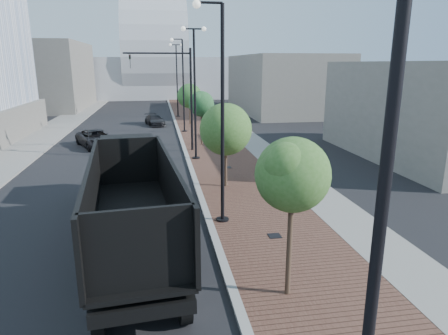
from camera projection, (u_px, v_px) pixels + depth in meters
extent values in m
cube|color=#4C2D23|center=(206.00, 123.00, 46.63)|extent=(7.00, 140.00, 0.12)
cube|color=slate|center=(228.00, 122.00, 47.06)|extent=(2.40, 140.00, 0.13)
cube|color=gray|center=(176.00, 123.00, 46.06)|extent=(0.30, 140.00, 0.14)
cube|color=slate|center=(59.00, 126.00, 43.98)|extent=(4.00, 140.00, 0.12)
cube|color=black|center=(129.00, 165.00, 20.24)|extent=(2.89, 2.99, 2.76)
cube|color=black|center=(129.00, 174.00, 21.88)|extent=(2.59, 0.76, 1.38)
cube|color=black|center=(130.00, 187.00, 19.01)|extent=(2.72, 1.08, 0.53)
cube|color=black|center=(135.00, 232.00, 13.87)|extent=(3.41, 9.96, 0.37)
cube|color=black|center=(134.00, 221.00, 13.76)|extent=(3.51, 9.97, 0.13)
cube|color=black|center=(92.00, 195.00, 13.17)|extent=(1.00, 9.75, 2.12)
cube|color=black|center=(171.00, 189.00, 13.82)|extent=(1.00, 9.75, 2.12)
cube|color=black|center=(140.00, 251.00, 9.24)|extent=(2.66, 0.36, 2.12)
cube|color=black|center=(129.00, 161.00, 17.74)|extent=(2.66, 0.36, 2.12)
cylinder|color=black|center=(107.00, 193.00, 19.72)|extent=(0.42, 1.19, 1.17)
cylinder|color=silver|center=(107.00, 193.00, 19.72)|extent=(0.42, 0.67, 0.64)
cylinder|color=black|center=(153.00, 190.00, 20.26)|extent=(0.42, 1.19, 1.17)
cylinder|color=silver|center=(153.00, 190.00, 20.26)|extent=(0.42, 0.67, 0.64)
cylinder|color=black|center=(108.00, 184.00, 21.22)|extent=(0.42, 1.19, 1.17)
cylinder|color=silver|center=(108.00, 184.00, 21.22)|extent=(0.42, 0.67, 0.64)
cylinder|color=black|center=(150.00, 181.00, 21.76)|extent=(0.42, 1.19, 1.17)
cylinder|color=silver|center=(150.00, 181.00, 21.76)|extent=(0.42, 0.67, 0.64)
cylinder|color=black|center=(98.00, 315.00, 10.18)|extent=(0.42, 1.19, 1.17)
cylinder|color=silver|center=(98.00, 315.00, 10.18)|extent=(0.42, 0.67, 0.64)
cylinder|color=black|center=(184.00, 302.00, 10.72)|extent=(0.42, 1.19, 1.17)
cylinder|color=silver|center=(184.00, 302.00, 10.72)|extent=(0.42, 0.67, 0.64)
cylinder|color=black|center=(100.00, 290.00, 11.30)|extent=(0.42, 1.19, 1.17)
cylinder|color=silver|center=(100.00, 290.00, 11.30)|extent=(0.42, 0.67, 0.64)
cylinder|color=black|center=(178.00, 279.00, 11.85)|extent=(0.42, 1.19, 1.17)
cylinder|color=silver|center=(178.00, 279.00, 11.85)|extent=(0.42, 0.67, 0.64)
cylinder|color=black|center=(106.00, 216.00, 16.73)|extent=(0.42, 1.19, 1.17)
cylinder|color=silver|center=(106.00, 216.00, 16.73)|extent=(0.42, 0.67, 0.64)
cylinder|color=black|center=(159.00, 212.00, 17.27)|extent=(0.42, 1.19, 1.17)
cylinder|color=silver|center=(159.00, 212.00, 17.27)|extent=(0.42, 0.67, 0.64)
cylinder|color=black|center=(106.00, 207.00, 17.85)|extent=(0.42, 1.19, 1.17)
cylinder|color=silver|center=(106.00, 207.00, 17.85)|extent=(0.42, 0.67, 0.64)
cylinder|color=black|center=(156.00, 203.00, 18.39)|extent=(0.42, 1.19, 1.17)
cylinder|color=silver|center=(156.00, 203.00, 18.39)|extent=(0.42, 0.67, 0.64)
imported|color=silver|center=(146.00, 183.00, 21.06)|extent=(2.45, 4.27, 1.33)
imported|color=black|center=(96.00, 139.00, 33.28)|extent=(4.32, 5.71, 1.44)
imported|color=black|center=(155.00, 120.00, 45.02)|extent=(2.61, 4.38, 1.19)
imported|color=black|center=(302.00, 166.00, 23.81)|extent=(0.65, 0.43, 1.76)
cylinder|color=black|center=(378.00, 248.00, 4.95)|extent=(0.16, 0.16, 9.00)
cylinder|color=black|center=(223.00, 220.00, 17.55)|extent=(0.56, 0.56, 0.20)
cylinder|color=black|center=(222.00, 119.00, 16.39)|extent=(0.16, 0.16, 9.00)
cylinder|color=black|center=(210.00, 3.00, 15.16)|extent=(1.00, 0.10, 0.10)
sphere|color=silver|center=(197.00, 4.00, 15.10)|extent=(0.32, 0.32, 0.32)
cylinder|color=black|center=(196.00, 158.00, 28.99)|extent=(0.56, 0.56, 0.20)
cylinder|color=black|center=(195.00, 96.00, 27.83)|extent=(0.16, 0.16, 9.00)
cylinder|color=black|center=(194.00, 29.00, 26.69)|extent=(1.40, 0.10, 0.10)
sphere|color=silver|center=(183.00, 29.00, 26.57)|extent=(0.32, 0.32, 0.32)
sphere|color=silver|center=(204.00, 29.00, 26.80)|extent=(0.32, 0.32, 0.32)
cylinder|color=black|center=(185.00, 132.00, 40.43)|extent=(0.56, 0.56, 0.20)
cylinder|color=black|center=(183.00, 87.00, 39.28)|extent=(0.16, 0.16, 9.00)
cylinder|color=black|center=(177.00, 39.00, 38.05)|extent=(1.00, 0.10, 0.10)
sphere|color=silver|center=(172.00, 40.00, 37.98)|extent=(0.32, 0.32, 0.32)
cylinder|color=black|center=(178.00, 117.00, 51.87)|extent=(0.56, 0.56, 0.20)
cylinder|color=black|center=(177.00, 81.00, 50.72)|extent=(0.16, 0.16, 9.00)
cylinder|color=black|center=(176.00, 45.00, 49.57)|extent=(1.40, 0.10, 0.10)
sphere|color=silver|center=(170.00, 45.00, 49.46)|extent=(0.32, 0.32, 0.32)
sphere|color=silver|center=(182.00, 45.00, 49.68)|extent=(0.32, 0.32, 0.32)
cylinder|color=black|center=(191.00, 101.00, 30.85)|extent=(0.18, 0.18, 8.00)
cylinder|color=black|center=(157.00, 53.00, 29.53)|extent=(5.00, 0.12, 0.12)
imported|color=black|center=(130.00, 61.00, 29.37)|extent=(0.16, 0.20, 1.00)
cylinder|color=#382619|center=(290.00, 242.00, 11.55)|extent=(0.16, 0.16, 3.59)
sphere|color=#305B1F|center=(293.00, 175.00, 11.03)|extent=(2.13, 2.13, 2.13)
sphere|color=#305B1F|center=(302.00, 180.00, 11.45)|extent=(1.49, 1.49, 1.49)
sphere|color=#305B1F|center=(286.00, 165.00, 10.60)|extent=(1.28, 1.28, 1.28)
cylinder|color=#382619|center=(226.00, 161.00, 22.10)|extent=(0.16, 0.16, 3.13)
sphere|color=#315C1F|center=(226.00, 129.00, 21.64)|extent=(2.87, 2.87, 2.87)
sphere|color=#315C1F|center=(232.00, 132.00, 22.05)|extent=(2.01, 2.01, 2.01)
sphere|color=#315C1F|center=(221.00, 125.00, 21.23)|extent=(1.72, 1.72, 1.72)
cylinder|color=#382619|center=(202.00, 127.00, 33.52)|extent=(0.16, 0.16, 3.34)
sphere|color=#1A4C20|center=(201.00, 104.00, 33.03)|extent=(2.13, 2.13, 2.13)
sphere|color=#1A4C20|center=(206.00, 106.00, 33.44)|extent=(1.49, 1.49, 1.49)
sphere|color=#1A4C20|center=(198.00, 100.00, 32.61)|extent=(1.28, 1.28, 1.28)
cylinder|color=#382619|center=(190.00, 112.00, 44.99)|extent=(0.16, 0.16, 3.08)
sphere|color=#22561D|center=(190.00, 96.00, 44.54)|extent=(2.76, 2.76, 2.76)
sphere|color=#22561D|center=(193.00, 98.00, 44.95)|extent=(1.93, 1.93, 1.93)
sphere|color=#22561D|center=(187.00, 93.00, 44.13)|extent=(1.66, 1.66, 1.66)
cube|color=#AEB2B9|center=(156.00, 77.00, 87.64)|extent=(50.00, 28.00, 8.00)
cube|color=#64605A|center=(38.00, 76.00, 60.66)|extent=(14.00, 20.00, 10.00)
cube|color=slate|center=(283.00, 84.00, 57.16)|extent=(12.00, 22.00, 8.00)
cube|color=#66635C|center=(434.00, 111.00, 29.01)|extent=(10.00, 16.00, 7.00)
cube|color=black|center=(275.00, 236.00, 15.92)|extent=(0.50, 0.50, 0.02)
cube|color=black|center=(227.00, 167.00, 26.41)|extent=(0.50, 0.50, 0.02)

